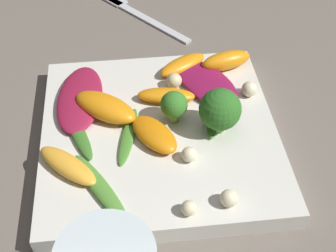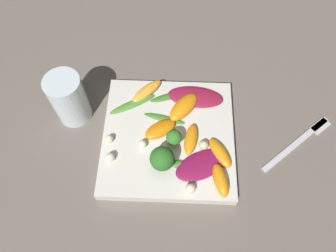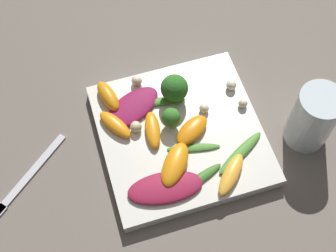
# 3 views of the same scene
# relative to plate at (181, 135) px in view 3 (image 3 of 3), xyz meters

# --- Properties ---
(ground_plane) EXTENTS (2.40, 2.40, 0.00)m
(ground_plane) POSITION_rel_plate_xyz_m (0.00, 0.00, -0.01)
(ground_plane) COLOR #6B6056
(plate) EXTENTS (0.24, 0.24, 0.02)m
(plate) POSITION_rel_plate_xyz_m (0.00, 0.00, 0.00)
(plate) COLOR silver
(plate) RESTS_ON ground_plane
(drinking_glass) EXTENTS (0.07, 0.07, 0.11)m
(drinking_glass) POSITION_rel_plate_xyz_m (-0.05, -0.19, 0.04)
(drinking_glass) COLOR silver
(drinking_glass) RESTS_ON ground_plane
(fork) EXTENTS (0.13, 0.15, 0.01)m
(fork) POSITION_rel_plate_xyz_m (-0.01, 0.26, -0.01)
(fork) COLOR silver
(fork) RESTS_ON ground_plane
(radicchio_leaf_0) EXTENTS (0.09, 0.11, 0.01)m
(radicchio_leaf_0) POSITION_rel_plate_xyz_m (0.06, 0.06, 0.02)
(radicchio_leaf_0) COLOR maroon
(radicchio_leaf_0) RESTS_ON plate
(radicchio_leaf_1) EXTENTS (0.06, 0.11, 0.01)m
(radicchio_leaf_1) POSITION_rel_plate_xyz_m (-0.08, 0.05, 0.02)
(radicchio_leaf_1) COLOR maroon
(radicchio_leaf_1) RESTS_ON plate
(orange_segment_0) EXTENTS (0.08, 0.07, 0.02)m
(orange_segment_0) POSITION_rel_plate_xyz_m (-0.06, 0.03, 0.02)
(orange_segment_0) COLOR orange
(orange_segment_0) RESTS_ON plate
(orange_segment_1) EXTENTS (0.06, 0.04, 0.02)m
(orange_segment_1) POSITION_rel_plate_xyz_m (0.09, 0.09, 0.02)
(orange_segment_1) COLOR orange
(orange_segment_1) RESTS_ON plate
(orange_segment_2) EXTENTS (0.07, 0.07, 0.01)m
(orange_segment_2) POSITION_rel_plate_xyz_m (-0.09, -0.05, 0.02)
(orange_segment_2) COLOR #FCAD33
(orange_segment_2) RESTS_ON plate
(orange_segment_3) EXTENTS (0.06, 0.07, 0.02)m
(orange_segment_3) POSITION_rel_plate_xyz_m (-0.01, -0.02, 0.02)
(orange_segment_3) COLOR orange
(orange_segment_3) RESTS_ON plate
(orange_segment_4) EXTENTS (0.07, 0.03, 0.01)m
(orange_segment_4) POSITION_rel_plate_xyz_m (0.01, 0.04, 0.02)
(orange_segment_4) COLOR orange
(orange_segment_4) RESTS_ON plate
(orange_segment_5) EXTENTS (0.07, 0.05, 0.02)m
(orange_segment_5) POSITION_rel_plate_xyz_m (0.04, 0.09, 0.02)
(orange_segment_5) COLOR orange
(orange_segment_5) RESTS_ON plate
(broccoli_floret_0) EXTENTS (0.03, 0.03, 0.04)m
(broccoli_floret_0) POSITION_rel_plate_xyz_m (0.02, 0.01, 0.03)
(broccoli_floret_0) COLOR #84AD5B
(broccoli_floret_0) RESTS_ON plate
(broccoli_floret_1) EXTENTS (0.04, 0.04, 0.05)m
(broccoli_floret_1) POSITION_rel_plate_xyz_m (0.06, -0.01, 0.04)
(broccoli_floret_1) COLOR #7A9E51
(broccoli_floret_1) RESTS_ON plate
(arugula_sprig_0) EXTENTS (0.03, 0.09, 0.01)m
(arugula_sprig_0) POSITION_rel_plate_xyz_m (0.06, 0.02, 0.01)
(arugula_sprig_0) COLOR #47842D
(arugula_sprig_0) RESTS_ON plate
(arugula_sprig_1) EXTENTS (0.06, 0.09, 0.01)m
(arugula_sprig_1) POSITION_rel_plate_xyz_m (-0.06, -0.07, 0.01)
(arugula_sprig_1) COLOR #518E33
(arugula_sprig_1) RESTS_ON plate
(arugula_sprig_2) EXTENTS (0.04, 0.08, 0.01)m
(arugula_sprig_2) POSITION_rel_plate_xyz_m (-0.08, -0.00, 0.01)
(arugula_sprig_2) COLOR #3D7528
(arugula_sprig_2) RESTS_ON plate
(arugula_sprig_3) EXTENTS (0.03, 0.08, 0.00)m
(arugula_sprig_3) POSITION_rel_plate_xyz_m (-0.03, -0.01, 0.01)
(arugula_sprig_3) COLOR #47842D
(arugula_sprig_3) RESTS_ON plate
(macadamia_nut_0) EXTENTS (0.02, 0.02, 0.02)m
(macadamia_nut_0) POSITION_rel_plate_xyz_m (0.11, 0.04, 0.02)
(macadamia_nut_0) COLOR beige
(macadamia_nut_0) RESTS_ON plate
(macadamia_nut_1) EXTENTS (0.02, 0.02, 0.02)m
(macadamia_nut_1) POSITION_rel_plate_xyz_m (0.02, 0.06, 0.02)
(macadamia_nut_1) COLOR beige
(macadamia_nut_1) RESTS_ON plate
(macadamia_nut_2) EXTENTS (0.01, 0.01, 0.01)m
(macadamia_nut_2) POSITION_rel_plate_xyz_m (0.02, -0.11, 0.02)
(macadamia_nut_2) COLOR beige
(macadamia_nut_2) RESTS_ON plate
(macadamia_nut_3) EXTENTS (0.02, 0.02, 0.02)m
(macadamia_nut_3) POSITION_rel_plate_xyz_m (0.02, -0.05, 0.02)
(macadamia_nut_3) COLOR beige
(macadamia_nut_3) RESTS_ON plate
(macadamia_nut_4) EXTENTS (0.02, 0.02, 0.02)m
(macadamia_nut_4) POSITION_rel_plate_xyz_m (0.05, -0.10, 0.02)
(macadamia_nut_4) COLOR beige
(macadamia_nut_4) RESTS_ON plate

